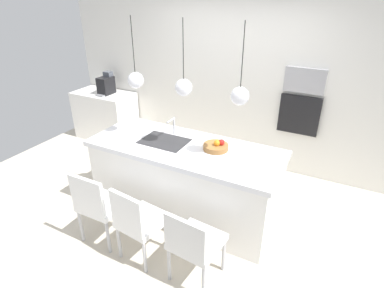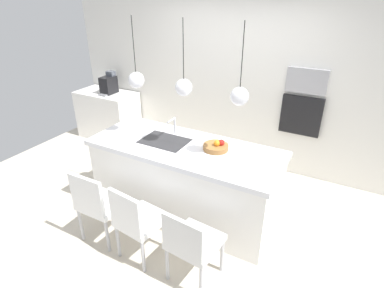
{
  "view_description": "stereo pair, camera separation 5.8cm",
  "coord_description": "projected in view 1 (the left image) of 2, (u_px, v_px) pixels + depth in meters",
  "views": [
    {
      "loc": [
        1.57,
        -2.81,
        2.58
      ],
      "look_at": [
        0.1,
        0.0,
        0.99
      ],
      "focal_mm": 29.13,
      "sensor_mm": 36.0,
      "label": 1
    },
    {
      "loc": [
        1.62,
        -2.78,
        2.58
      ],
      "look_at": [
        0.1,
        0.0,
        0.99
      ],
      "focal_mm": 29.13,
      "sensor_mm": 36.0,
      "label": 2
    }
  ],
  "objects": [
    {
      "name": "sink_basin",
      "position": [
        164.0,
        142.0,
        3.73
      ],
      "size": [
        0.56,
        0.4,
        0.02
      ],
      "primitive_type": "cube",
      "color": "#2D2D30",
      "rests_on": "kitchen_island"
    },
    {
      "name": "side_counter",
      "position": [
        106.0,
        115.0,
        5.84
      ],
      "size": [
        1.1,
        0.6,
        0.88
      ],
      "primitive_type": "cube",
      "color": "white",
      "rests_on": "ground"
    },
    {
      "name": "oven",
      "position": [
        299.0,
        115.0,
        4.44
      ],
      "size": [
        0.56,
        0.08,
        0.56
      ],
      "primitive_type": "cube",
      "color": "black",
      "rests_on": "back_wall"
    },
    {
      "name": "microwave",
      "position": [
        305.0,
        80.0,
        4.21
      ],
      "size": [
        0.54,
        0.08,
        0.34
      ],
      "primitive_type": "cube",
      "color": "#9E9EA3",
      "rests_on": "back_wall"
    },
    {
      "name": "faucet",
      "position": [
        173.0,
        124.0,
        3.83
      ],
      "size": [
        0.02,
        0.17,
        0.22
      ],
      "color": "silver",
      "rests_on": "kitchen_island"
    },
    {
      "name": "pendant_light_center",
      "position": [
        184.0,
        87.0,
        3.3
      ],
      "size": [
        0.18,
        0.18,
        0.78
      ],
      "color": "silver"
    },
    {
      "name": "pendant_light_left",
      "position": [
        136.0,
        80.0,
        3.56
      ],
      "size": [
        0.18,
        0.18,
        0.78
      ],
      "color": "silver"
    },
    {
      "name": "fruit_bowl",
      "position": [
        216.0,
        146.0,
        3.52
      ],
      "size": [
        0.29,
        0.29,
        0.12
      ],
      "color": "#9E6B38",
      "rests_on": "kitchen_island"
    },
    {
      "name": "back_wall",
      "position": [
        236.0,
        81.0,
        4.76
      ],
      "size": [
        6.0,
        0.1,
        2.6
      ],
      "primitive_type": "cube",
      "color": "silver",
      "rests_on": "ground"
    },
    {
      "name": "coffee_machine",
      "position": [
        106.0,
        85.0,
        5.53
      ],
      "size": [
        0.2,
        0.35,
        0.38
      ],
      "color": "black",
      "rests_on": "side_counter"
    },
    {
      "name": "chair_middle",
      "position": [
        138.0,
        220.0,
        3.13
      ],
      "size": [
        0.47,
        0.49,
        0.87
      ],
      "color": "white",
      "rests_on": "ground"
    },
    {
      "name": "chair_far",
      "position": [
        194.0,
        242.0,
        2.88
      ],
      "size": [
        0.49,
        0.49,
        0.83
      ],
      "color": "silver",
      "rests_on": "ground"
    },
    {
      "name": "kitchen_island",
      "position": [
        185.0,
        180.0,
        3.82
      ],
      "size": [
        2.28,
        0.91,
        0.94
      ],
      "color": "white",
      "rests_on": "ground"
    },
    {
      "name": "pendant_light_right",
      "position": [
        240.0,
        96.0,
        3.04
      ],
      "size": [
        0.18,
        0.18,
        0.78
      ],
      "color": "silver"
    },
    {
      "name": "chair_near",
      "position": [
        98.0,
        204.0,
        3.34
      ],
      "size": [
        0.45,
        0.41,
        0.89
      ],
      "color": "white",
      "rests_on": "ground"
    },
    {
      "name": "floor",
      "position": [
        185.0,
        210.0,
        4.03
      ],
      "size": [
        6.6,
        6.6,
        0.0
      ],
      "primitive_type": "plane",
      "color": "beige",
      "rests_on": "ground"
    }
  ]
}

